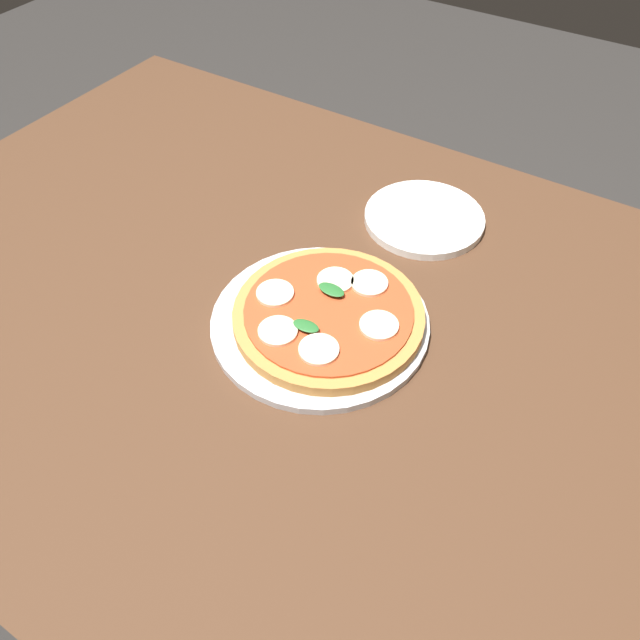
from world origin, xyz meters
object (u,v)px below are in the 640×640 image
Objects in this scene: dining_table at (285,340)px; serving_tray at (320,322)px; pizza at (328,315)px; plate_white at (424,218)px.

serving_tray is (0.07, -0.01, 0.09)m from dining_table.
dining_table is 5.37× the size of pizza.
plate_white is (0.02, 0.30, 0.00)m from serving_tray.
serving_tray is at bearing -94.36° from plate_white.
dining_table is at bearing -107.64° from plate_white.
pizza reaches higher than dining_table.
serving_tray is 1.55× the size of plate_white.
pizza is 0.29m from plate_white.
pizza is at bearing 20.64° from serving_tray.
plate_white is (0.01, 0.29, -0.02)m from pizza.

